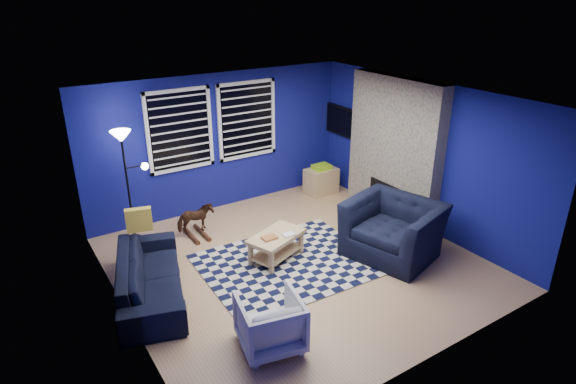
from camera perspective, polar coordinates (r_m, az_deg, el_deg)
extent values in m
plane|color=tan|center=(7.36, 0.98, -8.39)|extent=(5.00, 5.00, 0.00)
plane|color=white|center=(6.42, 1.13, 10.99)|extent=(5.00, 5.00, 0.00)
plane|color=navy|center=(8.86, -8.05, 5.83)|extent=(5.00, 0.00, 5.00)
plane|color=navy|center=(5.90, -19.60, -4.45)|extent=(0.00, 5.00, 5.00)
plane|color=navy|center=(8.37, 15.45, 4.17)|extent=(0.00, 5.00, 5.00)
cube|color=gray|center=(8.60, 12.43, 4.97)|extent=(0.26, 2.00, 2.50)
cube|color=black|center=(8.82, 11.28, -0.73)|extent=(0.04, 0.70, 0.60)
cube|color=gray|center=(8.86, 10.52, -2.75)|extent=(0.50, 1.20, 0.08)
cube|color=black|center=(8.47, -12.74, 7.15)|extent=(1.05, 0.02, 1.30)
cube|color=white|center=(8.30, -13.13, 11.65)|extent=(1.17, 0.05, 0.06)
cube|color=white|center=(8.66, -12.32, 2.82)|extent=(1.17, 0.05, 0.06)
cube|color=black|center=(8.98, -4.92, 8.53)|extent=(1.05, 0.02, 1.30)
cube|color=white|center=(8.82, -5.04, 12.79)|extent=(1.17, 0.05, 0.06)
cube|color=white|center=(9.16, -4.74, 4.40)|extent=(1.17, 0.05, 0.06)
cube|color=black|center=(9.67, 6.57, 8.30)|extent=(0.06, 1.00, 0.58)
cube|color=black|center=(9.64, 6.41, 8.27)|extent=(0.01, 0.92, 0.50)
cube|color=black|center=(7.33, -0.01, -8.47)|extent=(2.57, 2.09, 0.02)
imported|color=black|center=(6.76, -16.04, -9.59)|extent=(2.18, 1.35, 0.59)
imported|color=black|center=(7.56, 12.34, -4.33)|extent=(1.60, 1.49, 0.86)
imported|color=gray|center=(5.68, -2.15, -15.19)|extent=(0.83, 0.85, 0.65)
imported|color=#4D2618|center=(8.11, -10.92, -3.13)|extent=(0.31, 0.61, 0.50)
cube|color=tan|center=(7.27, -1.40, -5.28)|extent=(1.00, 0.79, 0.06)
cube|color=tan|center=(7.40, -1.38, -7.15)|extent=(0.90, 0.69, 0.03)
cube|color=#9A582C|center=(7.14, -2.21, -5.43)|extent=(0.26, 0.23, 0.03)
cube|color=silver|center=(7.23, 0.08, -5.07)|extent=(0.21, 0.19, 0.03)
cube|color=tan|center=(7.06, -3.14, -8.16)|extent=(0.08, 0.08, 0.35)
cube|color=tan|center=(7.40, 1.88, -6.55)|extent=(0.08, 0.08, 0.35)
cube|color=tan|center=(7.36, -4.68, -6.82)|extent=(0.08, 0.08, 0.35)
cube|color=tan|center=(7.69, 0.22, -5.34)|extent=(0.08, 0.08, 0.35)
cube|color=tan|center=(9.69, 3.94, 1.31)|extent=(0.64, 0.44, 0.52)
cube|color=black|center=(9.69, 3.94, 1.31)|extent=(0.55, 0.39, 0.41)
cube|color=#92C917|center=(9.58, 3.99, 2.99)|extent=(0.35, 0.27, 0.09)
cylinder|color=black|center=(8.40, -17.65, -5.24)|extent=(0.23, 0.23, 0.03)
cylinder|color=black|center=(8.04, -18.38, 0.17)|extent=(0.03, 0.03, 1.73)
cone|color=white|center=(7.76, -19.20, 6.25)|extent=(0.31, 0.31, 0.17)
sphere|color=white|center=(7.94, -16.61, 2.95)|extent=(0.12, 0.12, 0.12)
cube|color=yellow|center=(7.24, -17.25, -3.16)|extent=(0.38, 0.20, 0.35)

